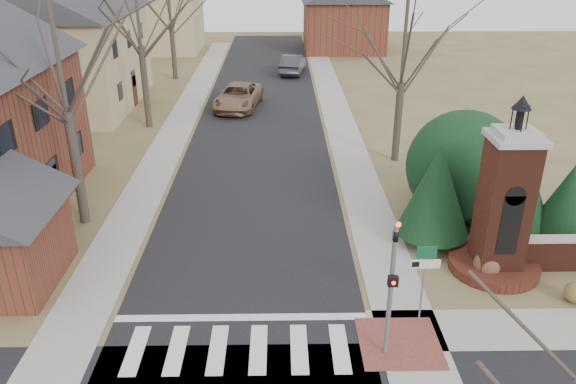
{
  "coord_description": "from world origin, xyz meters",
  "views": [
    {
      "loc": [
        1.26,
        -12.26,
        11.1
      ],
      "look_at": [
        1.55,
        6.0,
        2.7
      ],
      "focal_mm": 35.0,
      "sensor_mm": 36.0,
      "label": 1
    }
  ],
  "objects_px": {
    "sign_post": "(424,270)",
    "traffic_signal_pole": "(392,278)",
    "brick_gate_monument": "(502,217)",
    "distant_car": "(293,64)",
    "pickup_truck": "(238,97)"
  },
  "relations": [
    {
      "from": "distant_car",
      "to": "sign_post",
      "type": "bearing_deg",
      "value": 104.18
    },
    {
      "from": "sign_post",
      "to": "distant_car",
      "type": "distance_m",
      "value": 35.02
    },
    {
      "from": "distant_car",
      "to": "traffic_signal_pole",
      "type": "bearing_deg",
      "value": 101.95
    },
    {
      "from": "brick_gate_monument",
      "to": "pickup_truck",
      "type": "distance_m",
      "value": 23.67
    },
    {
      "from": "traffic_signal_pole",
      "to": "distant_car",
      "type": "distance_m",
      "value": 36.37
    },
    {
      "from": "pickup_truck",
      "to": "brick_gate_monument",
      "type": "bearing_deg",
      "value": -54.58
    },
    {
      "from": "traffic_signal_pole",
      "to": "pickup_truck",
      "type": "xyz_separation_m",
      "value": [
        -5.9,
        25.54,
        -1.77
      ]
    },
    {
      "from": "traffic_signal_pole",
      "to": "pickup_truck",
      "type": "bearing_deg",
      "value": 103.01
    },
    {
      "from": "brick_gate_monument",
      "to": "distant_car",
      "type": "height_order",
      "value": "brick_gate_monument"
    },
    {
      "from": "brick_gate_monument",
      "to": "pickup_truck",
      "type": "xyz_separation_m",
      "value": [
        -10.6,
        21.12,
        -1.35
      ]
    },
    {
      "from": "sign_post",
      "to": "traffic_signal_pole",
      "type": "bearing_deg",
      "value": -132.43
    },
    {
      "from": "sign_post",
      "to": "brick_gate_monument",
      "type": "height_order",
      "value": "brick_gate_monument"
    },
    {
      "from": "sign_post",
      "to": "distant_car",
      "type": "xyz_separation_m",
      "value": [
        -3.14,
        34.86,
        -1.13
      ]
    },
    {
      "from": "traffic_signal_pole",
      "to": "sign_post",
      "type": "distance_m",
      "value": 2.02
    },
    {
      "from": "pickup_truck",
      "to": "distant_car",
      "type": "distance_m",
      "value": 11.48
    }
  ]
}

